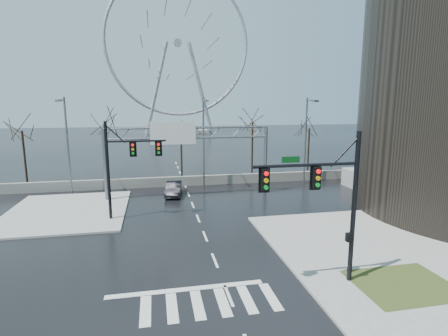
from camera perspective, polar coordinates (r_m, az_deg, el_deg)
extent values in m
plane|color=black|center=(21.80, -1.52, -14.85)|extent=(260.00, 260.00, 0.00)
cube|color=gray|center=(26.87, 19.55, -10.29)|extent=(12.00, 10.00, 0.15)
cube|color=gray|center=(33.63, -24.22, -6.44)|extent=(10.00, 12.00, 0.15)
cube|color=#2E3B18|center=(21.08, 27.25, -16.54)|extent=(5.00, 4.00, 0.02)
cube|color=slate|center=(40.52, -6.39, -2.11)|extent=(52.00, 0.50, 1.10)
cylinder|color=black|center=(19.05, 20.42, -6.42)|extent=(0.24, 0.24, 8.00)
cylinder|color=black|center=(17.24, 13.27, 0.45)|extent=(5.40, 0.16, 0.16)
cube|color=black|center=(17.44, 14.88, -1.52)|extent=(0.35, 0.28, 1.05)
cube|color=black|center=(16.46, 6.73, -1.94)|extent=(0.35, 0.28, 1.05)
cylinder|color=black|center=(29.14, -18.40, -0.60)|extent=(0.24, 0.24, 8.00)
cylinder|color=black|center=(28.60, -14.09, 4.29)|extent=(4.60, 0.16, 0.16)
cube|color=black|center=(28.54, -14.65, 3.03)|extent=(0.35, 0.28, 1.05)
cube|color=black|center=(28.49, -10.63, 3.18)|extent=(0.35, 0.28, 1.05)
cylinder|color=slate|center=(35.22, -18.83, 0.38)|extent=(0.36, 0.36, 7.00)
cylinder|color=slate|center=(36.71, 6.76, 1.26)|extent=(0.36, 0.36, 7.00)
cylinder|color=slate|center=(34.66, -5.87, 6.56)|extent=(16.00, 0.20, 0.20)
cylinder|color=slate|center=(34.74, -5.84, 4.92)|extent=(16.00, 0.20, 0.20)
cube|color=#084213|center=(34.44, -8.33, 5.65)|extent=(4.20, 0.10, 2.00)
cube|color=silver|center=(34.38, -8.32, 5.64)|extent=(4.40, 0.02, 2.20)
cylinder|color=slate|center=(39.14, -24.13, 3.20)|extent=(0.20, 0.20, 10.00)
cylinder|color=slate|center=(37.83, -25.03, 10.07)|extent=(0.12, 2.20, 0.12)
cube|color=slate|center=(36.85, -25.38, 9.90)|extent=(0.50, 0.70, 0.18)
cylinder|color=slate|center=(38.54, -3.36, 4.00)|extent=(0.20, 0.20, 10.00)
cylinder|color=slate|center=(37.21, -3.20, 11.02)|extent=(0.12, 2.20, 0.12)
cube|color=slate|center=(36.22, -2.96, 10.88)|extent=(0.50, 0.70, 0.18)
cylinder|color=slate|center=(41.92, 13.15, 4.26)|extent=(0.20, 0.20, 10.00)
cylinder|color=slate|center=(40.71, 14.07, 10.68)|extent=(0.12, 2.20, 0.12)
cube|color=slate|center=(39.80, 14.69, 10.52)|extent=(0.50, 0.70, 0.18)
cylinder|color=black|center=(46.24, -29.76, 1.40)|extent=(0.24, 0.24, 6.30)
cylinder|color=black|center=(43.70, -18.73, 2.08)|extent=(0.24, 0.24, 6.75)
cylinder|color=black|center=(44.51, -6.97, 2.11)|extent=(0.24, 0.24, 5.85)
cylinder|color=black|center=(45.04, 4.62, 3.00)|extent=(0.24, 0.24, 7.02)
cylinder|color=black|center=(48.36, 13.61, 2.72)|extent=(0.24, 0.24, 6.12)
cube|color=gray|center=(115.06, -7.24, 5.96)|extent=(18.00, 6.00, 1.00)
torus|color=#B2B2B7|center=(116.24, -7.57, 19.60)|extent=(45.00, 1.00, 45.00)
cylinder|color=#B2B2B7|center=(116.24, -7.57, 19.60)|extent=(2.40, 1.50, 2.40)
cylinder|color=#B2B2B7|center=(114.53, -10.98, 12.59)|extent=(8.28, 1.20, 28.82)
cylinder|color=#B2B2B7|center=(115.54, -3.85, 12.74)|extent=(8.28, 1.20, 28.82)
imported|color=black|center=(36.44, -8.22, -3.32)|extent=(2.09, 4.50, 1.43)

